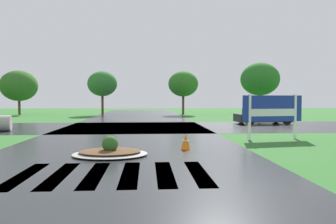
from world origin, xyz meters
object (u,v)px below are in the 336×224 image
Objects in this scene: car_white_sedan at (263,116)px; traffic_cone at (186,142)px; estate_billboard at (273,110)px; median_island at (110,152)px.

car_white_sedan is 13.83m from traffic_cone.
car_white_sedan is at bearing -116.43° from estate_billboard.
median_island is at bearing -157.09° from traffic_cone.
median_island is at bearing -132.05° from car_white_sedan.
estate_billboard is 5.00× the size of traffic_cone.
median_island is 3.00m from traffic_cone.
median_island is 4.21× the size of traffic_cone.
estate_billboard reaches higher than car_white_sedan.
median_island is 16.39m from car_white_sedan.
car_white_sedan is at bearing 51.74° from median_island.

